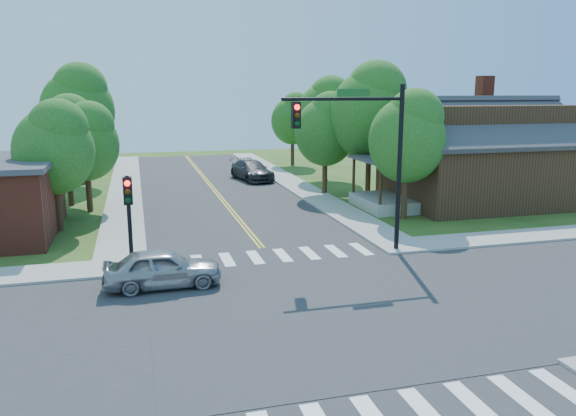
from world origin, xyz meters
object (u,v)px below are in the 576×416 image
object	(u,v)px
house_ne	(477,150)
car_dgrey	(252,171)
signal_pole_nw	(129,206)
car_silver	(163,269)
signal_mast_ne	(363,142)

from	to	relation	value
house_ne	car_dgrey	size ratio (longest dim) A/B	2.35
signal_pole_nw	car_dgrey	size ratio (longest dim) A/B	0.68
car_silver	car_dgrey	distance (m)	24.67
house_ne	car_dgrey	bearing A→B (deg)	132.68
car_silver	car_dgrey	world-z (taller)	car_dgrey
signal_pole_nw	car_dgrey	xyz separation A→B (m)	(9.10, 21.25, -1.90)
house_ne	car_dgrey	xyz separation A→B (m)	(-11.61, 12.59, -2.56)
house_ne	car_silver	xyz separation A→B (m)	(-19.64, -10.73, -2.62)
signal_mast_ne	car_silver	distance (m)	9.63
car_dgrey	signal_pole_nw	bearing A→B (deg)	-123.60
signal_mast_ne	signal_pole_nw	world-z (taller)	signal_mast_ne
signal_pole_nw	car_silver	world-z (taller)	signal_pole_nw
signal_mast_ne	car_dgrey	bearing A→B (deg)	91.11
car_silver	car_dgrey	xyz separation A→B (m)	(8.03, 23.32, 0.06)
signal_pole_nw	car_silver	size ratio (longest dim) A/B	0.92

